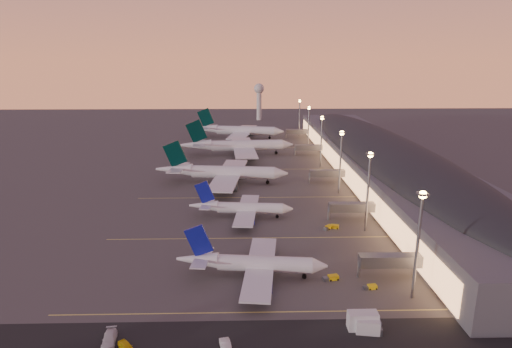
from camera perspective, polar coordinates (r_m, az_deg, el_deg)
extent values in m
plane|color=#43403E|center=(137.74, -0.38, -7.70)|extent=(700.00, 700.00, 0.00)
cylinder|color=silver|center=(109.66, 1.18, -11.89)|extent=(23.96, 6.50, 4.03)
cone|color=silver|center=(109.81, 8.52, -12.03)|extent=(4.22, 4.41, 4.03)
cone|color=silver|center=(111.66, -7.82, -11.23)|extent=(11.05, 5.13, 4.03)
cube|color=silver|center=(110.05, 0.57, -12.20)|extent=(10.41, 34.46, 0.44)
cylinder|color=navy|center=(117.27, 1.21, -11.13)|extent=(5.63, 3.57, 3.02)
cylinder|color=navy|center=(104.11, 0.70, -14.75)|extent=(5.63, 3.57, 3.02)
cube|color=navy|center=(109.35, -7.64, -8.79)|extent=(7.40, 1.38, 8.74)
cube|color=silver|center=(111.13, -7.17, -10.99)|extent=(5.08, 12.55, 0.28)
cylinder|color=black|center=(110.90, 6.45, -13.30)|extent=(0.35, 0.35, 1.59)
cylinder|color=black|center=(111.01, 6.44, -13.41)|extent=(1.20, 0.82, 1.13)
cylinder|color=black|center=(113.57, 0.28, -12.48)|extent=(0.35, 0.35, 1.59)
cylinder|color=black|center=(113.67, 0.28, -12.58)|extent=(1.20, 0.82, 1.13)
cylinder|color=black|center=(108.61, 0.04, -13.85)|extent=(0.35, 0.35, 1.59)
cylinder|color=black|center=(108.72, 0.04, -13.95)|extent=(1.20, 0.82, 1.13)
cylinder|color=silver|center=(148.57, -0.79, -4.56)|extent=(22.68, 5.86, 3.82)
cone|color=silver|center=(148.13, 4.25, -4.66)|extent=(3.95, 4.13, 3.82)
cone|color=silver|center=(150.55, -7.00, -4.21)|extent=(10.43, 4.73, 3.82)
cube|color=silver|center=(148.89, -1.21, -4.79)|extent=(9.44, 32.61, 0.42)
cylinder|color=navy|center=(155.90, -0.71, -4.36)|extent=(5.30, 3.32, 2.86)
cylinder|color=navy|center=(142.68, -1.17, -6.25)|extent=(5.30, 3.32, 2.86)
cube|color=navy|center=(148.91, -6.86, -2.42)|extent=(7.02, 1.21, 8.28)
cube|color=silver|center=(150.14, -6.54, -4.02)|extent=(4.67, 11.86, 0.27)
cylinder|color=black|center=(149.06, 2.84, -5.60)|extent=(0.33, 0.33, 1.51)
cylinder|color=black|center=(149.14, 2.84, -5.68)|extent=(1.13, 0.76, 1.07)
cylinder|color=black|center=(152.13, -1.39, -5.15)|extent=(0.33, 0.33, 1.51)
cylinder|color=black|center=(152.21, -1.39, -5.23)|extent=(1.13, 0.76, 1.07)
cylinder|color=black|center=(147.15, -1.58, -5.87)|extent=(0.33, 0.33, 1.51)
cylinder|color=black|center=(147.23, -1.58, -5.94)|extent=(1.13, 0.76, 1.07)
cylinder|color=silver|center=(189.10, -3.09, 0.24)|extent=(36.99, 9.64, 5.53)
cone|color=silver|center=(187.33, 3.36, 0.09)|extent=(6.49, 6.17, 5.53)
cone|color=silver|center=(194.42, -10.87, 0.61)|extent=(17.05, 7.37, 5.53)
cube|color=silver|center=(189.61, -3.61, -0.03)|extent=(16.62, 54.36, 0.61)
cylinder|color=slate|center=(201.18, -2.77, 0.31)|extent=(8.68, 5.06, 4.15)
cylinder|color=slate|center=(178.76, -3.79, -1.60)|extent=(8.68, 5.06, 4.15)
cube|color=black|center=(192.57, -10.73, 2.66)|extent=(10.94, 2.06, 12.28)
cube|color=silver|center=(193.68, -10.31, 0.83)|extent=(8.05, 19.81, 0.39)
cylinder|color=black|center=(188.62, 1.56, -1.01)|extent=(0.49, 0.49, 2.21)
cylinder|color=black|center=(188.71, 1.56, -1.10)|extent=(1.65, 1.14, 1.55)
cylinder|color=black|center=(194.25, -3.77, -0.56)|extent=(0.49, 0.49, 2.21)
cylinder|color=black|center=(194.33, -3.77, -0.65)|extent=(1.65, 1.14, 1.55)
cylinder|color=black|center=(186.89, -4.13, -1.19)|extent=(0.49, 0.49, 2.21)
cylinder|color=black|center=(186.98, -4.13, -1.29)|extent=(1.65, 1.14, 1.55)
cylinder|color=silver|center=(245.51, -1.23, 3.83)|extent=(40.72, 8.80, 6.11)
cone|color=silver|center=(248.22, 4.19, 3.92)|extent=(6.91, 6.53, 6.11)
cone|color=silver|center=(245.11, -8.10, 3.85)|extent=(18.61, 7.32, 6.11)
cube|color=silver|center=(245.59, -1.68, 3.58)|extent=(15.65, 59.71, 0.67)
cylinder|color=slate|center=(258.79, -1.57, 3.71)|extent=(9.41, 5.18, 4.58)
cylinder|color=slate|center=(233.43, -1.16, 2.46)|extent=(9.41, 5.18, 4.58)
cube|color=black|center=(243.67, -7.95, 5.67)|extent=(12.08, 1.72, 13.56)
cube|color=silver|center=(244.83, -7.59, 4.07)|extent=(7.92, 21.65, 0.43)
cylinder|color=black|center=(248.11, 2.69, 2.93)|extent=(0.52, 0.52, 2.44)
cylinder|color=black|center=(248.19, 2.69, 2.85)|extent=(1.78, 1.18, 1.71)
cylinder|color=black|center=(250.35, -2.04, 3.05)|extent=(0.52, 0.52, 2.44)
cylinder|color=black|center=(250.43, -2.04, 2.97)|extent=(1.78, 1.18, 1.71)
cylinder|color=black|center=(242.01, -1.92, 2.63)|extent=(0.52, 0.52, 2.44)
cylinder|color=black|center=(242.09, -1.92, 2.54)|extent=(1.78, 1.18, 1.71)
cylinder|color=silver|center=(297.83, -1.40, 5.81)|extent=(40.46, 12.66, 6.05)
cone|color=silver|center=(294.88, 3.08, 5.70)|extent=(7.37, 7.04, 6.05)
cone|color=silver|center=(303.86, -6.84, 6.04)|extent=(18.83, 8.99, 6.05)
cube|color=silver|center=(298.32, -1.77, 5.62)|extent=(21.24, 59.60, 0.67)
cylinder|color=slate|center=(310.96, -1.12, 5.63)|extent=(9.67, 5.99, 4.54)
cylinder|color=slate|center=(285.97, -1.96, 4.79)|extent=(9.67, 5.99, 4.54)
cube|color=black|center=(302.52, -6.72, 7.50)|extent=(11.92, 2.89, 13.43)
cube|color=silver|center=(303.16, -6.44, 6.20)|extent=(9.88, 21.84, 0.42)
cylinder|color=black|center=(296.23, 1.82, 4.93)|extent=(0.56, 0.56, 2.42)
cylinder|color=black|center=(296.29, 1.82, 4.86)|extent=(1.85, 1.33, 1.69)
cylinder|color=black|center=(303.19, -1.87, 5.16)|extent=(0.56, 0.56, 2.42)
cylinder|color=black|center=(303.25, -1.87, 5.10)|extent=(1.85, 1.33, 1.69)
cylinder|color=black|center=(294.98, -2.16, 4.88)|extent=(0.56, 0.56, 2.42)
cylinder|color=black|center=(295.05, -2.15, 4.81)|extent=(1.85, 1.33, 1.69)
cube|color=#505056|center=(214.84, 16.03, 1.75)|extent=(40.00, 255.00, 12.00)
ellipsoid|color=black|center=(213.60, 16.15, 3.32)|extent=(39.00, 253.00, 10.92)
cube|color=#ED9F62|center=(209.92, 10.74, 1.49)|extent=(0.40, 244.80, 8.00)
cube|color=slate|center=(114.45, 17.52, -10.93)|extent=(16.00, 3.20, 3.00)
cylinder|color=gray|center=(113.20, 13.50, -12.22)|extent=(0.70, 0.70, 4.40)
cube|color=slate|center=(149.86, 12.70, -4.33)|extent=(16.00, 3.20, 3.00)
cylinder|color=gray|center=(148.90, 9.65, -5.23)|extent=(0.70, 0.70, 4.40)
cube|color=slate|center=(191.86, 9.52, 0.12)|extent=(16.00, 3.20, 3.00)
cylinder|color=gray|center=(191.12, 7.14, -0.56)|extent=(0.70, 0.70, 4.40)
cube|color=slate|center=(246.59, 7.08, 3.53)|extent=(16.00, 3.20, 3.00)
cylinder|color=gray|center=(246.01, 5.22, 3.01)|extent=(0.70, 0.70, 4.40)
cube|color=slate|center=(301.18, 5.55, 5.67)|extent=(16.00, 3.20, 3.00)
cylinder|color=gray|center=(300.71, 4.02, 5.24)|extent=(0.70, 0.70, 4.40)
cylinder|color=gray|center=(103.40, 20.70, -9.21)|extent=(0.70, 0.70, 25.00)
cube|color=gray|center=(99.08, 21.37, -2.48)|extent=(2.20, 2.20, 0.50)
sphere|color=#FEBF4C|center=(99.14, 21.36, -2.59)|extent=(1.80, 1.80, 1.80)
cylinder|color=gray|center=(138.75, 14.67, -2.55)|extent=(0.70, 0.70, 25.00)
cube|color=gray|center=(135.56, 15.02, 2.58)|extent=(2.20, 2.20, 0.50)
sphere|color=#FEBF4C|center=(135.60, 15.01, 2.50)|extent=(1.80, 1.80, 1.80)
cylinder|color=gray|center=(176.09, 11.17, 1.38)|extent=(0.70, 0.70, 25.00)
cube|color=gray|center=(173.59, 11.39, 5.45)|extent=(2.20, 2.20, 0.50)
sphere|color=#FEBF4C|center=(173.62, 11.38, 5.39)|extent=(1.80, 1.80, 1.80)
cylinder|color=gray|center=(219.23, 8.68, 4.16)|extent=(0.70, 0.70, 25.00)
cube|color=gray|center=(217.23, 8.82, 7.45)|extent=(2.20, 2.20, 0.50)
sphere|color=#FEBF4C|center=(217.25, 8.81, 7.40)|extent=(1.80, 1.80, 1.80)
cylinder|color=gray|center=(263.00, 7.01, 6.03)|extent=(0.70, 0.70, 25.00)
cube|color=gray|center=(261.33, 7.10, 8.78)|extent=(2.20, 2.20, 0.50)
sphere|color=#FEBF4C|center=(261.35, 7.09, 8.73)|extent=(1.80, 1.80, 1.80)
cylinder|color=gray|center=(307.12, 5.80, 7.35)|extent=(0.70, 0.70, 25.00)
cube|color=gray|center=(305.69, 5.87, 9.71)|extent=(2.20, 2.20, 0.50)
sphere|color=#FEBF4C|center=(305.71, 5.87, 9.67)|extent=(1.80, 1.80, 1.80)
cylinder|color=silver|center=(389.27, 0.41, 9.12)|extent=(4.40, 4.40, 26.00)
sphere|color=silver|center=(388.00, 0.41, 11.32)|extent=(9.00, 9.00, 9.00)
cube|color=black|center=(88.79, 0.33, -21.82)|extent=(260.00, 16.00, 0.01)
cube|color=#D8C659|center=(97.81, 0.13, -17.95)|extent=(90.00, 0.36, 0.00)
cube|color=#D8C659|center=(133.14, -0.34, -8.53)|extent=(90.00, 0.36, 0.00)
cube|color=#D8C659|center=(170.54, -0.59, -3.15)|extent=(90.00, 0.36, 0.00)
cube|color=#D8C659|center=(213.75, -0.77, 0.62)|extent=(90.00, 0.36, 0.00)
cube|color=#D8C659|center=(267.36, -0.90, 3.56)|extent=(90.00, 0.36, 0.00)
cube|color=yellow|center=(109.68, 15.24, -14.30)|extent=(2.27, 1.58, 0.98)
cube|color=slate|center=(109.16, 14.44, -14.47)|extent=(1.37, 1.29, 0.71)
cylinder|color=black|center=(110.65, 15.48, -14.22)|extent=(0.41, 0.21, 0.39)
cylinder|color=black|center=(109.60, 15.76, -14.54)|extent=(0.41, 0.21, 0.39)
cylinder|color=black|center=(110.06, 14.69, -14.33)|extent=(0.41, 0.21, 0.39)
cylinder|color=black|center=(109.00, 14.97, -14.66)|extent=(0.41, 0.21, 0.39)
cube|color=yellow|center=(111.54, 10.25, -13.41)|extent=(2.78, 2.05, 1.15)
cube|color=slate|center=(110.94, 9.33, -13.62)|extent=(1.71, 1.63, 0.84)
cylinder|color=black|center=(112.68, 10.54, -13.31)|extent=(0.49, 0.28, 0.46)
cylinder|color=black|center=(111.42, 10.87, -13.68)|extent=(0.49, 0.28, 0.46)
cylinder|color=black|center=(111.99, 9.63, -13.46)|extent=(0.49, 0.28, 0.46)
cylinder|color=black|center=(110.73, 9.95, -13.82)|extent=(0.49, 0.28, 0.46)
cube|color=yellow|center=(142.61, 10.45, -6.90)|extent=(2.90, 2.29, 1.16)
cube|color=slate|center=(142.85, 9.69, -6.89)|extent=(1.83, 1.76, 0.85)
cylinder|color=black|center=(143.39, 10.86, -6.94)|extent=(0.50, 0.32, 0.46)
cylinder|color=black|center=(141.92, 10.79, -7.18)|extent=(0.50, 0.32, 0.46)
cylinder|color=black|center=(143.55, 10.10, -6.88)|extent=(0.50, 0.32, 0.46)
cylinder|color=black|center=(142.09, 10.03, -7.11)|extent=(0.50, 0.32, 0.46)
cube|color=silver|center=(93.67, 14.69, -19.11)|extent=(4.94, 2.76, 2.89)
cube|color=slate|center=(94.33, 15.96, -19.44)|extent=(1.81, 2.09, 1.53)
cube|color=silver|center=(94.45, 14.03, -18.43)|extent=(6.06, 2.65, 3.74)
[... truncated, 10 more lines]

